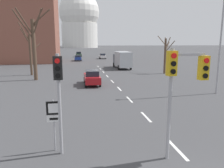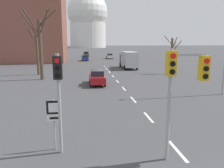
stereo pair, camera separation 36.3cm
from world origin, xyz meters
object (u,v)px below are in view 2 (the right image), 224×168
at_px(route_sign_post, 54,116).
at_px(sedan_far_left, 85,58).
at_px(sedan_near_left, 110,56).
at_px(sedan_mid_centre, 86,54).
at_px(traffic_signal_near_left, 58,85).
at_px(sedan_near_right, 97,77).
at_px(delivery_truck, 129,59).
at_px(traffic_signal_centre_tall, 182,77).
at_px(street_lamp_right, 224,32).

relative_size(route_sign_post, sedan_far_left, 0.57).
height_order(sedan_near_left, sedan_far_left, sedan_near_left).
bearing_deg(sedan_near_left, sedan_mid_centre, 121.89).
bearing_deg(traffic_signal_near_left, sedan_near_left, 81.38).
distance_m(traffic_signal_near_left, sedan_near_right, 16.09).
relative_size(sedan_near_right, delivery_truck, 0.63).
height_order(traffic_signal_near_left, traffic_signal_centre_tall, traffic_signal_centre_tall).
xyz_separation_m(route_sign_post, street_lamp_right, (13.73, 9.07, 4.10)).
xyz_separation_m(street_lamp_right, sedan_near_left, (-4.79, 47.62, -4.84)).
relative_size(traffic_signal_centre_tall, sedan_near_right, 1.01).
relative_size(sedan_near_left, sedan_far_left, 0.95).
bearing_deg(delivery_truck, sedan_far_left, 112.77).
xyz_separation_m(sedan_near_right, sedan_mid_centre, (-0.80, 52.45, 0.02)).
bearing_deg(street_lamp_right, sedan_far_left, 106.58).
bearing_deg(street_lamp_right, sedan_near_right, 149.83).
distance_m(traffic_signal_centre_tall, sedan_near_left, 58.31).
bearing_deg(sedan_mid_centre, street_lamp_right, -78.69).
xyz_separation_m(traffic_signal_near_left, sedan_mid_centre, (1.67, 68.21, -2.15)).
bearing_deg(sedan_far_left, route_sign_post, -91.73).
height_order(sedan_near_right, sedan_mid_centre, sedan_mid_centre).
relative_size(traffic_signal_centre_tall, sedan_far_left, 1.11).
bearing_deg(traffic_signal_centre_tall, sedan_near_right, 98.04).
bearing_deg(sedan_far_left, traffic_signal_near_left, -91.39).
relative_size(traffic_signal_near_left, traffic_signal_centre_tall, 0.95).
xyz_separation_m(traffic_signal_centre_tall, sedan_mid_centre, (-3.18, 69.34, -2.55)).
distance_m(traffic_signal_centre_tall, sedan_far_left, 51.71).
xyz_separation_m(sedan_near_left, sedan_far_left, (-7.42, -6.61, -0.03)).
relative_size(traffic_signal_near_left, sedan_near_right, 0.96).
relative_size(sedan_near_right, sedan_far_left, 1.11).
bearing_deg(sedan_near_right, traffic_signal_near_left, -98.90).
height_order(traffic_signal_centre_tall, sedan_near_right, traffic_signal_centre_tall).
bearing_deg(sedan_near_left, sedan_far_left, -138.32).
bearing_deg(delivery_truck, route_sign_post, -107.22).
height_order(traffic_signal_near_left, delivery_truck, traffic_signal_near_left).
xyz_separation_m(sedan_near_right, sedan_far_left, (-1.25, 34.64, -0.06)).
xyz_separation_m(route_sign_post, sedan_mid_centre, (1.96, 67.90, -0.69)).
xyz_separation_m(route_sign_post, sedan_near_left, (8.94, 56.69, -0.74)).
distance_m(traffic_signal_near_left, route_sign_post, 1.52).
xyz_separation_m(sedan_mid_centre, delivery_truck, (7.61, -37.02, 0.82)).
relative_size(street_lamp_right, sedan_near_left, 2.41).
relative_size(traffic_signal_near_left, street_lamp_right, 0.46).
distance_m(traffic_signal_centre_tall, street_lamp_right, 13.75).
bearing_deg(route_sign_post, sedan_near_right, 79.86).
distance_m(route_sign_post, street_lamp_right, 16.96).
height_order(traffic_signal_centre_tall, sedan_far_left, traffic_signal_centre_tall).
xyz_separation_m(traffic_signal_centre_tall, sedan_near_left, (3.79, 58.13, -2.60)).
bearing_deg(sedan_near_left, traffic_signal_centre_tall, -93.73).
bearing_deg(sedan_near_right, traffic_signal_centre_tall, -81.96).
xyz_separation_m(street_lamp_right, sedan_near_right, (-10.96, 6.37, -4.81)).
bearing_deg(delivery_truck, sedan_mid_centre, 101.62).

